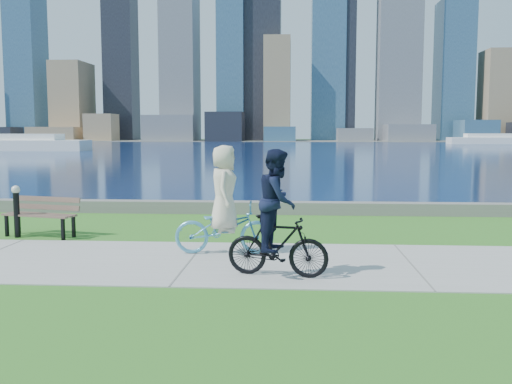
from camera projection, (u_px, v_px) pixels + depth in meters
The scene contains 12 objects.
ground at pixel (190, 262), 10.44m from camera, with size 320.00×320.00×0.00m, color #29671B.
concrete_path at pixel (190, 261), 10.44m from camera, with size 80.00×3.50×0.02m, color #9C9C97.
seawall at pixel (228, 207), 16.57m from camera, with size 90.00×0.50×0.35m, color #65635E.
bay_water at pixel (281, 148), 81.87m from camera, with size 320.00×131.00×0.01m, color #0B1E49.
far_shore at pixel (286, 140), 139.41m from camera, with size 320.00×30.00×0.12m, color slate.
city_skyline at pixel (276, 49), 137.12m from camera, with size 176.17×22.69×76.00m.
ferry_near at pixel (26, 144), 68.93m from camera, with size 15.00×4.28×2.04m.
ferry_far at pixel (488, 140), 104.58m from camera, with size 14.12×4.03×1.92m.
park_bench at pixel (42, 213), 12.96m from camera, with size 1.80×0.98×0.89m.
bollard_lamp at pixel (17, 208), 12.78m from camera, with size 0.19×0.19×1.18m.
cyclist_woman at pixel (224, 214), 10.99m from camera, with size 0.77×1.95×2.10m.
cyclist_man at pixel (278, 223), 9.25m from camera, with size 0.80×1.74×2.08m.
Camera 1 is at (1.89, -10.14, 2.39)m, focal length 40.00 mm.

